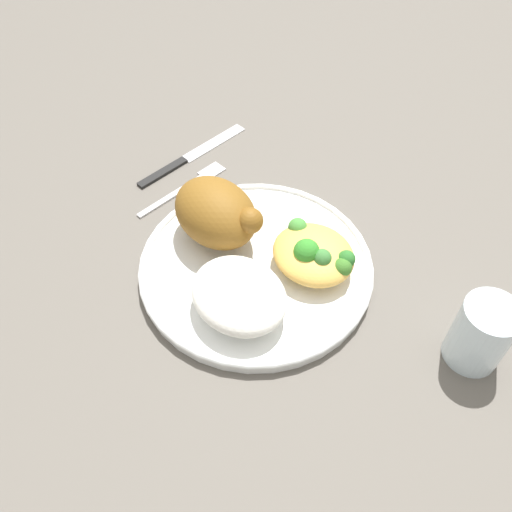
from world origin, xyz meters
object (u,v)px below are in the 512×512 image
object	(u,v)px
rice_pile	(239,295)
knife	(184,159)
fork	(187,186)
mac_cheese_with_broccoli	(314,254)
plate	(256,266)
water_glass	(481,334)
roasted_chicken	(217,213)

from	to	relation	value
rice_pile	knife	size ratio (longest dim) A/B	0.58
rice_pile	fork	xyz separation A→B (m)	(-0.21, 0.08, -0.04)
mac_cheese_with_broccoli	plate	bearing A→B (deg)	-134.31
fork	water_glass	distance (m)	0.41
fork	water_glass	bearing A→B (deg)	9.57
mac_cheese_with_broccoli	water_glass	world-z (taller)	water_glass
mac_cheese_with_broccoli	fork	distance (m)	0.22
roasted_chicken	fork	distance (m)	0.12
rice_pile	knife	xyz separation A→B (m)	(-0.25, 0.11, -0.03)
rice_pile	water_glass	distance (m)	0.24
fork	knife	size ratio (longest dim) A/B	0.75
roasted_chicken	mac_cheese_with_broccoli	size ratio (longest dim) A/B	1.21
roasted_chicken	knife	bearing A→B (deg)	158.40
roasted_chicken	knife	size ratio (longest dim) A/B	0.61
roasted_chicken	water_glass	distance (m)	0.31
plate	rice_pile	xyz separation A→B (m)	(0.03, -0.05, 0.03)
rice_pile	roasted_chicken	bearing A→B (deg)	153.09
knife	water_glass	bearing A→B (deg)	4.78
roasted_chicken	rice_pile	distance (m)	0.11
mac_cheese_with_broccoli	knife	xyz separation A→B (m)	(-0.26, 0.01, -0.03)
roasted_chicken	knife	world-z (taller)	roasted_chicken
roasted_chicken	rice_pile	size ratio (longest dim) A/B	1.06
plate	knife	size ratio (longest dim) A/B	1.43
mac_cheese_with_broccoli	fork	bearing A→B (deg)	-174.49
mac_cheese_with_broccoli	rice_pile	bearing A→B (deg)	-96.17
water_glass	rice_pile	bearing A→B (deg)	-142.83
rice_pile	fork	bearing A→B (deg)	158.59
rice_pile	mac_cheese_with_broccoli	world-z (taller)	mac_cheese_with_broccoli
rice_pile	knife	distance (m)	0.28
water_glass	knife	bearing A→B (deg)	-175.22
plate	rice_pile	distance (m)	0.07
plate	knife	world-z (taller)	plate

